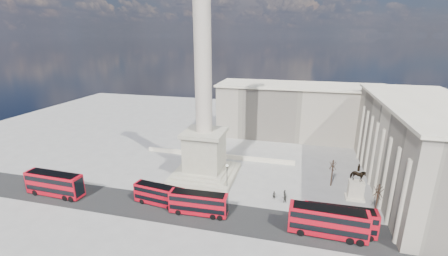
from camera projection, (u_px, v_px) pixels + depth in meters
ground at (198, 185)px, 64.62m from camera, size 180.00×180.00×0.00m
asphalt_road at (206, 214)px, 54.17m from camera, size 120.00×9.00×0.01m
nelsons_column at (204, 122)px, 65.44m from camera, size 14.00×14.00×49.85m
balustrade_wall at (218, 156)px, 79.26m from camera, size 40.00×0.60×1.10m
building_east at (424, 147)px, 60.44m from camera, size 19.00×46.00×18.60m
building_northeast at (299, 111)px, 94.44m from camera, size 51.00×17.00×16.60m
red_bus_a at (159, 195)px, 56.64m from camera, size 10.11×3.54×4.02m
red_bus_b at (199, 203)px, 53.59m from camera, size 10.60×2.81×4.27m
red_bus_c at (328, 222)px, 47.65m from camera, size 12.24×3.22×4.93m
red_bus_d at (340, 220)px, 48.39m from camera, size 11.31×2.83×4.57m
red_bus_e at (55, 184)px, 59.87m from camera, size 12.17×3.20×4.90m
victorian_lamp at (227, 175)px, 61.49m from camera, size 0.51×0.51×5.90m
equestrian_statue at (356, 187)px, 58.58m from camera, size 3.54×2.65×7.49m
bare_tree_near at (379, 191)px, 50.87m from camera, size 1.65×1.65×7.24m
bare_tree_mid at (333, 165)px, 63.08m from camera, size 1.64×1.64×6.24m
bare_tree_far at (407, 162)px, 62.23m from camera, size 1.80×1.80×7.34m
pedestrian_walking at (274, 195)px, 58.98m from camera, size 0.70×0.54×1.70m
pedestrian_standing at (285, 198)px, 57.81m from camera, size 0.97×0.80×1.82m
pedestrian_crossing at (285, 194)px, 59.32m from camera, size 0.85×1.13×1.78m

